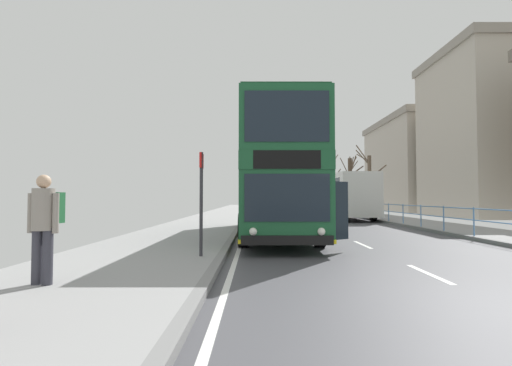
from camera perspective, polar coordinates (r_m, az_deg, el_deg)
ground at (r=6.07m, az=27.70°, el=-16.06°), size 15.80×140.00×0.20m
double_decker_bus_main at (r=15.06m, az=2.76°, el=1.07°), size 3.18×10.60×4.54m
background_bus_far_lane at (r=29.07m, az=12.25°, el=-1.76°), size 2.86×10.43×3.12m
pedestrian_railing_far_kerb at (r=18.18m, az=25.61°, el=-4.09°), size 0.05×22.63×1.04m
pedestrian_companion at (r=7.13m, az=-28.79°, el=-4.78°), size 0.55×0.56×1.75m
bus_stop_sign_near at (r=9.32m, az=-8.24°, el=-1.23°), size 0.08×0.44×2.47m
bare_tree_far_00 at (r=39.46m, az=13.47°, el=0.07°), size 2.10×3.08×5.58m
bare_tree_far_01 at (r=45.50m, az=11.13°, el=0.40°), size 2.21×2.05×6.68m
bare_tree_far_02 at (r=33.14m, az=16.10°, el=0.12°), size 2.70×0.98×5.82m
background_building_00 at (r=37.76m, az=32.45°, el=6.22°), size 10.70×10.54×13.56m
background_building_01 at (r=49.49m, az=23.35°, el=2.44°), size 10.34×15.57×10.64m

